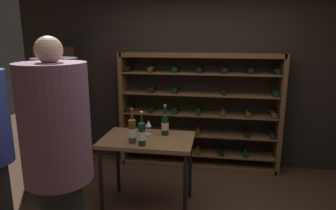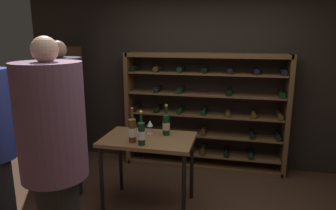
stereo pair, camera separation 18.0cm
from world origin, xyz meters
name	(u,v)px [view 2 (the right image)]	position (x,y,z in m)	size (l,w,h in m)	color
back_wall	(207,72)	(0.00, 1.82, 1.41)	(5.68, 0.10, 2.82)	black
wine_rack	(204,112)	(0.01, 1.61, 0.85)	(2.34, 0.32, 1.70)	brown
tasting_table	(148,146)	(-0.48, 0.39, 0.74)	(1.01, 0.65, 0.83)	brown
person_host_in_suit	(54,149)	(-0.94, -0.67, 1.07)	(0.52, 0.52, 1.94)	black
person_bystander_red_print	(63,114)	(-1.54, 0.41, 1.04)	(0.50, 0.50, 1.89)	black
display_cabinet	(66,106)	(-2.08, 1.35, 0.89)	(0.44, 0.36, 1.79)	#4C2D1E
wine_bottle_black_capsule	(166,124)	(-0.31, 0.54, 0.96)	(0.08, 0.08, 0.35)	black
wine_bottle_gold_foil	(141,133)	(-0.49, 0.16, 0.97)	(0.07, 0.07, 0.36)	black
wine_bottle_amber_reserve	(132,130)	(-0.60, 0.22, 0.97)	(0.08, 0.08, 0.37)	#4C3314
wine_glass_stemmed_right	(150,124)	(-0.50, 0.53, 0.95)	(0.07, 0.07, 0.16)	silver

